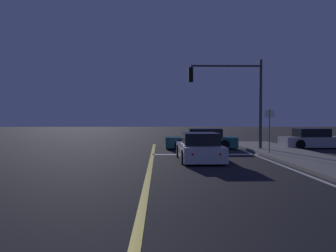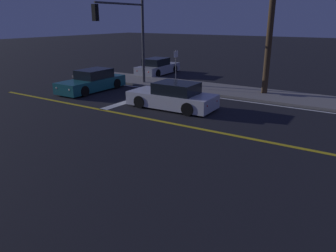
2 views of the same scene
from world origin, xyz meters
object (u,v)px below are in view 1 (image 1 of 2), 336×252
object	(u,v)px
traffic_signal_near_right	(234,89)
street_sign_corner	(269,124)
car_lead_oncoming_white	(199,148)
car_following_oncoming_silver	(314,140)
car_mid_block_teal	(201,140)

from	to	relation	value
traffic_signal_near_right	street_sign_corner	world-z (taller)	traffic_signal_near_right
car_lead_oncoming_white	car_following_oncoming_silver	bearing A→B (deg)	37.15
car_lead_oncoming_white	car_mid_block_teal	bearing A→B (deg)	81.05
car_lead_oncoming_white	traffic_signal_near_right	world-z (taller)	traffic_signal_near_right
street_sign_corner	car_lead_oncoming_white	bearing A→B (deg)	-150.43
car_mid_block_teal	car_following_oncoming_silver	bearing A→B (deg)	-89.36
car_lead_oncoming_white	traffic_signal_near_right	bearing A→B (deg)	60.65
car_lead_oncoming_white	car_mid_block_teal	world-z (taller)	same
car_following_oncoming_silver	street_sign_corner	size ratio (longest dim) A/B	1.83
car_following_oncoming_silver	street_sign_corner	bearing A→B (deg)	-47.52
car_mid_block_teal	traffic_signal_near_right	world-z (taller)	traffic_signal_near_right
car_following_oncoming_silver	traffic_signal_near_right	xyz separation A→B (m)	(-5.80, -1.66, 3.25)
street_sign_corner	traffic_signal_near_right	bearing A→B (deg)	116.13
traffic_signal_near_right	car_following_oncoming_silver	bearing A→B (deg)	-164.02
car_lead_oncoming_white	traffic_signal_near_right	size ratio (longest dim) A/B	0.81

